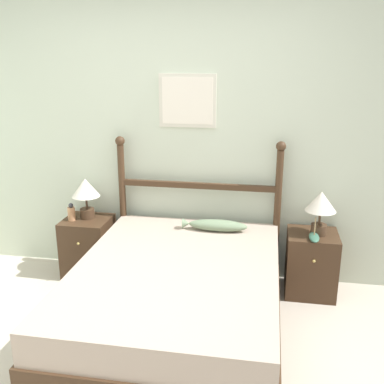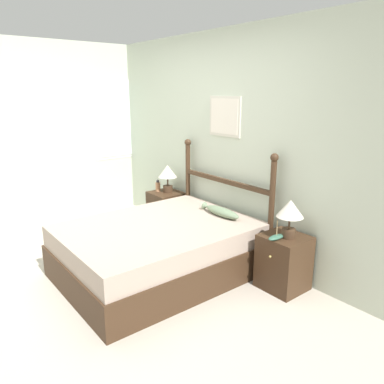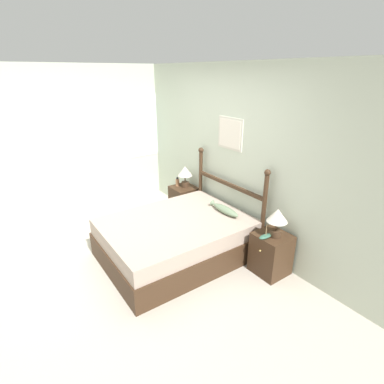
{
  "view_description": "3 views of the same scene",
  "coord_description": "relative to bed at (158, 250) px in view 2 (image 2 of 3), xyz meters",
  "views": [
    {
      "loc": [
        0.82,
        -2.13,
        1.97
      ],
      "look_at": [
        0.25,
        1.13,
        0.96
      ],
      "focal_mm": 42.0,
      "sensor_mm": 36.0,
      "label": 1
    },
    {
      "loc": [
        3.27,
        -1.29,
        1.9
      ],
      "look_at": [
        0.28,
        1.08,
        0.85
      ],
      "focal_mm": 35.0,
      "sensor_mm": 36.0,
      "label": 2
    },
    {
      "loc": [
        3.29,
        -1.2,
        2.42
      ],
      "look_at": [
        0.14,
        1.0,
        0.87
      ],
      "focal_mm": 28.0,
      "sensor_mm": 36.0,
      "label": 3
    }
  ],
  "objects": [
    {
      "name": "bottle",
      "position": [
        -1.12,
        0.74,
        0.34
      ],
      "size": [
        0.07,
        0.07,
        0.16
      ],
      "color": "tan",
      "rests_on": "nightstand_left"
    },
    {
      "name": "table_lamp_left",
      "position": [
        -1.0,
        0.83,
        0.53
      ],
      "size": [
        0.25,
        0.25,
        0.37
      ],
      "color": "#422D1E",
      "rests_on": "nightstand_left"
    },
    {
      "name": "table_lamp_right",
      "position": [
        1.04,
        0.78,
        0.53
      ],
      "size": [
        0.25,
        0.25,
        0.37
      ],
      "color": "#422D1E",
      "rests_on": "nightstand_right"
    },
    {
      "name": "headboard",
      "position": [
        0.0,
        0.94,
        0.45
      ],
      "size": [
        1.48,
        0.08,
        1.29
      ],
      "color": "#3D2819",
      "rests_on": "ground_plane"
    },
    {
      "name": "ground_plane",
      "position": [
        -0.22,
        -0.68,
        -0.27
      ],
      "size": [
        16.0,
        16.0,
        0.0
      ],
      "primitive_type": "plane",
      "color": "#B7AD9E"
    },
    {
      "name": "nightstand_right",
      "position": [
        1.0,
        0.79,
        0.0
      ],
      "size": [
        0.41,
        0.42,
        0.54
      ],
      "color": "#3D2819",
      "rests_on": "ground_plane"
    },
    {
      "name": "nightstand_left",
      "position": [
        -1.0,
        0.79,
        0.0
      ],
      "size": [
        0.41,
        0.42,
        0.54
      ],
      "color": "#3D2819",
      "rests_on": "ground_plane"
    },
    {
      "name": "wall_back",
      "position": [
        -0.22,
        1.05,
        1.01
      ],
      "size": [
        6.4,
        0.08,
        2.55
      ],
      "color": "beige",
      "rests_on": "ground_plane"
    },
    {
      "name": "wall_left",
      "position": [
        -2.35,
        -0.65,
        1.01
      ],
      "size": [
        0.08,
        6.4,
        2.55
      ],
      "color": "beige",
      "rests_on": "ground_plane"
    },
    {
      "name": "fish_pillow",
      "position": [
        0.19,
        0.71,
        0.33
      ],
      "size": [
        0.55,
        0.13,
        0.1
      ],
      "color": "gray",
      "rests_on": "bed"
    },
    {
      "name": "model_boat",
      "position": [
        1.0,
        0.67,
        0.29
      ],
      "size": [
        0.08,
        0.21,
        0.19
      ],
      "color": "#386651",
      "rests_on": "nightstand_right"
    },
    {
      "name": "bed",
      "position": [
        0.0,
        0.0,
        0.0
      ],
      "size": [
        1.46,
        1.93,
        0.55
      ],
      "color": "#3D2819",
      "rests_on": "ground_plane"
    }
  ]
}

